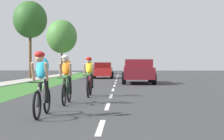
% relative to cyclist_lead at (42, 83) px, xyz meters
% --- Properties ---
extents(ground_plane, '(120.00, 120.00, 0.00)m').
position_rel_cyclist_lead_xyz_m(ground_plane, '(1.50, 13.89, -0.81)').
color(ground_plane, '#38383A').
extents(grass_verge, '(2.92, 70.00, 0.01)m').
position_rel_cyclist_lead_xyz_m(grass_verge, '(-3.53, 13.89, -0.81)').
color(grass_verge, '#38722D').
rests_on(grass_verge, ground_plane).
extents(sidewalk_concrete, '(1.70, 70.00, 0.10)m').
position_rel_cyclist_lead_xyz_m(sidewalk_concrete, '(-5.84, 13.89, -0.81)').
color(sidewalk_concrete, '#B2ADA3').
rests_on(sidewalk_concrete, ground_plane).
extents(lane_markings_center, '(0.12, 54.30, 0.01)m').
position_rel_cyclist_lead_xyz_m(lane_markings_center, '(1.50, 17.89, -0.81)').
color(lane_markings_center, white).
rests_on(lane_markings_center, ground_plane).
extents(cyclist_lead, '(0.42, 1.72, 1.58)m').
position_rel_cyclist_lead_xyz_m(cyclist_lead, '(0.00, 0.00, 0.00)').
color(cyclist_lead, black).
rests_on(cyclist_lead, ground_plane).
extents(cyclist_trailing, '(0.42, 1.72, 1.58)m').
position_rel_cyclist_lead_xyz_m(cyclist_trailing, '(0.16, 2.73, 0.00)').
color(cyclist_trailing, black).
rests_on(cyclist_trailing, ground_plane).
extents(cyclist_distant, '(0.42, 1.72, 1.58)m').
position_rel_cyclist_lead_xyz_m(cyclist_distant, '(0.65, 5.40, 0.00)').
color(cyclist_distant, black).
rests_on(cyclist_distant, ground_plane).
extents(pickup_maroon, '(2.22, 5.10, 1.64)m').
position_rel_cyclist_lead_xyz_m(pickup_maroon, '(3.08, 15.47, 0.02)').
color(pickup_maroon, maroon).
rests_on(pickup_maroon, ground_plane).
extents(sedan_red, '(1.98, 4.30, 1.52)m').
position_rel_cyclist_lead_xyz_m(sedan_red, '(0.16, 24.79, -0.04)').
color(sedan_red, red).
rests_on(sedan_red, ground_plane).
extents(street_tree_near, '(3.04, 3.04, 7.06)m').
position_rel_cyclist_lead_xyz_m(street_tree_near, '(-6.32, 22.62, 4.55)').
color(street_tree_near, brown).
rests_on(street_tree_near, ground_plane).
extents(street_tree_far, '(4.39, 4.39, 7.83)m').
position_rel_cyclist_lead_xyz_m(street_tree_far, '(-6.67, 41.08, 4.59)').
color(street_tree_far, brown).
rests_on(street_tree_far, ground_plane).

